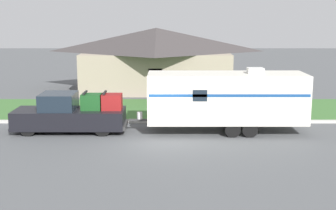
{
  "coord_description": "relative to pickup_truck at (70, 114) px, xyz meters",
  "views": [
    {
      "loc": [
        0.45,
        -21.61,
        6.01
      ],
      "look_at": [
        0.49,
        1.78,
        1.4
      ],
      "focal_mm": 50.0,
      "sensor_mm": 36.0,
      "label": 1
    }
  ],
  "objects": [
    {
      "name": "house_across_street",
      "position": [
        4.07,
        13.79,
        1.61
      ],
      "size": [
        12.11,
        8.26,
        4.88
      ],
      "color": "gray",
      "rests_on": "ground_plane"
    },
    {
      "name": "lawn_strip",
      "position": [
        4.53,
        5.62,
        -0.91
      ],
      "size": [
        80.0,
        7.0,
        0.03
      ],
      "color": "#3D6B33",
      "rests_on": "ground_plane"
    },
    {
      "name": "curb_strip",
      "position": [
        4.53,
        1.97,
        -0.85
      ],
      "size": [
        80.0,
        0.3,
        0.14
      ],
      "color": "beige",
      "rests_on": "ground_plane"
    },
    {
      "name": "pickup_truck",
      "position": [
        0.0,
        0.0,
        0.0
      ],
      "size": [
        5.73,
        2.07,
        2.09
      ],
      "color": "black",
      "rests_on": "ground_plane"
    },
    {
      "name": "mailbox",
      "position": [
        1.51,
        3.05,
        0.14
      ],
      "size": [
        0.48,
        0.2,
        1.39
      ],
      "color": "brown",
      "rests_on": "ground_plane"
    },
    {
      "name": "travel_trailer",
      "position": [
        7.96,
        -0.0,
        0.86
      ],
      "size": [
        8.95,
        2.49,
        3.3
      ],
      "color": "black",
      "rests_on": "ground_plane"
    },
    {
      "name": "ground_plane",
      "position": [
        4.53,
        -1.78,
        -0.92
      ],
      "size": [
        120.0,
        120.0,
        0.0
      ],
      "primitive_type": "plane",
      "color": "#515456"
    }
  ]
}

